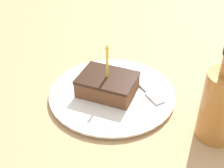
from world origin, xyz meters
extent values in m
cube|color=tan|center=(0.00, 0.00, -0.02)|extent=(2.40, 2.40, 0.04)
cylinder|color=white|center=(0.02, 0.02, 0.01)|extent=(0.27, 0.27, 0.01)
cylinder|color=white|center=(0.02, 0.02, 0.01)|extent=(0.29, 0.29, 0.01)
cube|color=brown|center=(0.02, 0.03, 0.03)|extent=(0.09, 0.12, 0.04)
cube|color=black|center=(0.02, 0.03, 0.05)|extent=(0.09, 0.12, 0.01)
cylinder|color=#EAD84C|center=(0.02, 0.03, 0.09)|extent=(0.01, 0.01, 0.07)
cone|color=yellow|center=(0.02, 0.03, 0.13)|extent=(0.01, 0.01, 0.01)
cube|color=silver|center=(0.09, -0.01, 0.02)|extent=(0.09, 0.10, 0.00)
cube|color=silver|center=(0.03, -0.08, 0.02)|extent=(0.05, 0.05, 0.00)
cylinder|color=#B27233|center=(-0.02, -0.21, 0.07)|extent=(0.07, 0.07, 0.14)
camera|label=1|loc=(-0.50, -0.19, 0.44)|focal=50.00mm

